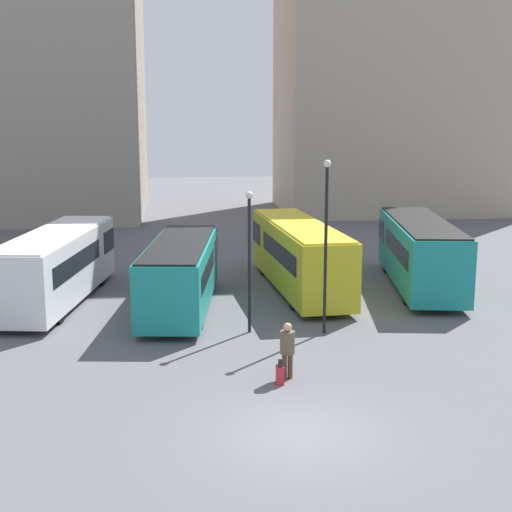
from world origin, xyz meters
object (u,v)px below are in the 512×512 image
bus_3 (420,251)px  suitcase (280,375)px  traveler (287,346)px  bus_0 (57,264)px  lamp_post_0 (326,235)px  bus_1 (181,272)px  lamp_post_1 (249,250)px  bus_2 (299,253)px

bus_3 → suitcase: bus_3 is taller
traveler → bus_0: bearing=44.7°
bus_0 → lamp_post_0: 12.48m
bus_3 → traveler: bus_3 is taller
bus_0 → bus_1: (5.40, -1.75, -0.13)m
bus_3 → lamp_post_1: 11.04m
traveler → bus_1: bearing=25.6°
lamp_post_0 → lamp_post_1: size_ratio=1.22×
bus_1 → traveler: bus_1 is taller
bus_1 → bus_3: (11.42, 2.71, 0.18)m
bus_3 → lamp_post_0: lamp_post_0 is taller
bus_1 → lamp_post_1: (2.57, -3.73, 1.61)m
bus_0 → lamp_post_0: lamp_post_0 is taller
bus_2 → lamp_post_1: lamp_post_1 is taller
bus_0 → bus_3: bus_3 is taller
bus_1 → traveler: bearing=-152.4°
bus_3 → lamp_post_0: size_ratio=1.66×
traveler → lamp_post_1: size_ratio=0.34×
bus_3 → bus_0: bearing=101.9°
bus_0 → lamp_post_0: bearing=-110.0°
bus_2 → traveler: bus_2 is taller
bus_0 → bus_3: size_ratio=1.00×
bus_1 → lamp_post_0: (5.39, -4.15, 2.21)m
bus_3 → lamp_post_1: (-8.85, -6.44, 1.43)m
traveler → bus_2: bearing=-6.2°
suitcase → lamp_post_0: size_ratio=0.13×
traveler → lamp_post_1: bearing=13.0°
bus_1 → lamp_post_0: lamp_post_0 is taller
bus_2 → suitcase: 12.37m
bus_2 → traveler: 11.83m
lamp_post_0 → bus_1: bearing=142.4°
bus_1 → suitcase: bearing=-154.9°
bus_0 → bus_2: size_ratio=0.96×
bus_0 → traveler: 13.62m
bus_0 → bus_3: bearing=-78.0°
bus_3 → lamp_post_0: 9.36m
traveler → lamp_post_0: size_ratio=0.28×
bus_3 → lamp_post_0: bearing=147.3°
bus_0 → bus_1: bus_0 is taller
traveler → bus_3: bearing=-30.4°
bus_0 → lamp_post_1: (7.97, -5.49, 1.48)m
bus_1 → suitcase: (2.98, -9.16, -1.29)m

